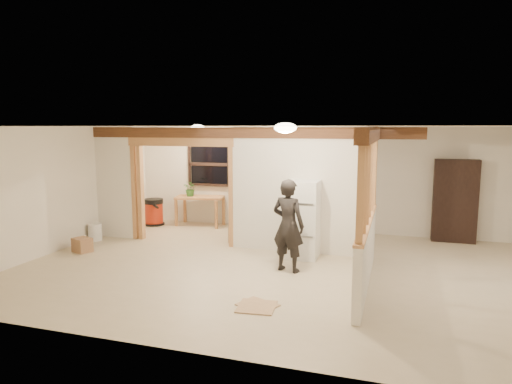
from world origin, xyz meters
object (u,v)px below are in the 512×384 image
(refrigerator, at_px, (302,219))
(bookshelf, at_px, (455,201))
(woman, at_px, (288,225))
(shop_vac, at_px, (154,212))
(work_table, at_px, (200,211))

(refrigerator, height_order, bookshelf, bookshelf)
(woman, distance_m, bookshelf, 4.30)
(refrigerator, height_order, shop_vac, refrigerator)
(shop_vac, bearing_deg, woman, -32.56)
(refrigerator, xyz_separation_m, woman, (-0.06, -0.91, 0.07))
(bookshelf, bearing_deg, shop_vac, -176.41)
(refrigerator, relative_size, shop_vac, 2.16)
(refrigerator, relative_size, work_table, 1.25)
(work_table, bearing_deg, refrigerator, -45.84)
(refrigerator, xyz_separation_m, shop_vac, (-4.22, 1.74, -0.40))
(refrigerator, bearing_deg, work_table, 146.16)
(woman, xyz_separation_m, work_table, (-3.01, 2.97, -0.43))
(work_table, distance_m, bookshelf, 6.01)
(bookshelf, bearing_deg, work_table, -178.77)
(refrigerator, distance_m, shop_vac, 4.58)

